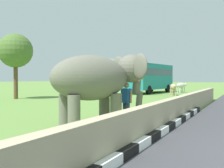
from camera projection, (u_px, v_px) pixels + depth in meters
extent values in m
cube|color=white|center=(109.00, 164.00, 5.16)|extent=(0.90, 0.20, 0.24)
cube|color=black|center=(128.00, 152.00, 5.95)|extent=(0.90, 0.20, 0.24)
cube|color=white|center=(142.00, 144.00, 6.75)|extent=(0.90, 0.20, 0.24)
cube|color=black|center=(153.00, 137.00, 7.55)|extent=(0.90, 0.20, 0.24)
cube|color=white|center=(162.00, 131.00, 8.34)|extent=(0.90, 0.20, 0.24)
cube|color=black|center=(170.00, 127.00, 9.14)|extent=(0.90, 0.20, 0.24)
cube|color=white|center=(176.00, 123.00, 9.94)|extent=(0.90, 0.20, 0.24)
cube|color=black|center=(181.00, 119.00, 10.73)|extent=(0.90, 0.20, 0.24)
cube|color=white|center=(186.00, 116.00, 11.53)|extent=(0.90, 0.20, 0.24)
cube|color=black|center=(190.00, 114.00, 12.33)|extent=(0.90, 0.20, 0.24)
cube|color=white|center=(193.00, 112.00, 13.12)|extent=(0.90, 0.20, 0.24)
cube|color=black|center=(197.00, 110.00, 13.92)|extent=(0.90, 0.20, 0.24)
cube|color=tan|center=(162.00, 115.00, 9.36)|extent=(28.00, 0.36, 1.00)
cylinder|color=#69685A|center=(104.00, 108.00, 10.57)|extent=(0.44, 0.44, 1.24)
cylinder|color=#69685A|center=(116.00, 110.00, 9.80)|extent=(0.44, 0.44, 1.24)
cylinder|color=#69685A|center=(65.00, 110.00, 9.70)|extent=(0.44, 0.44, 1.24)
cylinder|color=#69685A|center=(74.00, 113.00, 8.93)|extent=(0.44, 0.44, 1.24)
ellipsoid|color=#69685A|center=(90.00, 78.00, 9.72)|extent=(3.48, 2.98, 1.70)
sphere|color=#69685A|center=(131.00, 69.00, 10.67)|extent=(1.16, 1.16, 1.16)
ellipsoid|color=#D84C8C|center=(137.00, 65.00, 10.82)|extent=(0.64, 0.73, 0.44)
ellipsoid|color=#69685A|center=(118.00, 68.00, 11.26)|extent=(0.67, 0.89, 1.00)
ellipsoid|color=#69685A|center=(140.00, 67.00, 9.93)|extent=(0.67, 0.89, 1.00)
cylinder|color=#69685A|center=(137.00, 82.00, 10.83)|extent=(0.53, 0.57, 0.99)
cylinder|color=#69685A|center=(139.00, 101.00, 10.91)|extent=(0.42, 0.45, 0.83)
cone|color=beige|center=(132.00, 79.00, 11.04)|extent=(0.41, 0.56, 0.22)
cone|color=beige|center=(140.00, 79.00, 10.56)|extent=(0.41, 0.56, 0.22)
cylinder|color=navy|center=(125.00, 112.00, 10.72)|extent=(0.15, 0.15, 0.82)
cylinder|color=navy|center=(128.00, 113.00, 10.57)|extent=(0.15, 0.15, 0.82)
cube|color=#1E59B2|center=(126.00, 96.00, 10.63)|extent=(0.37, 0.46, 0.58)
cylinder|color=#9E7251|center=(122.00, 96.00, 10.82)|extent=(0.14, 0.17, 0.53)
cylinder|color=#9E7251|center=(131.00, 97.00, 10.44)|extent=(0.13, 0.15, 0.52)
sphere|color=#9E7251|center=(126.00, 85.00, 10.62)|extent=(0.23, 0.23, 0.23)
cube|color=teal|center=(150.00, 77.00, 31.73)|extent=(8.89, 3.39, 3.00)
cube|color=#3F5160|center=(150.00, 72.00, 31.72)|extent=(8.21, 3.36, 0.76)
cylinder|color=black|center=(151.00, 88.00, 34.71)|extent=(1.03, 0.40, 1.00)
cylinder|color=black|center=(167.00, 88.00, 33.44)|extent=(1.03, 0.40, 1.00)
cylinder|color=black|center=(131.00, 89.00, 30.09)|extent=(1.03, 0.40, 1.00)
cylinder|color=black|center=(149.00, 90.00, 28.82)|extent=(1.03, 0.40, 1.00)
cylinder|color=tan|center=(176.00, 93.00, 26.92)|extent=(0.12, 0.12, 0.65)
cylinder|color=tan|center=(172.00, 93.00, 26.94)|extent=(0.12, 0.12, 0.65)
cylinder|color=tan|center=(174.00, 92.00, 27.82)|extent=(0.12, 0.12, 0.65)
cylinder|color=tan|center=(171.00, 92.00, 27.84)|extent=(0.12, 0.12, 0.65)
ellipsoid|color=tan|center=(173.00, 87.00, 27.37)|extent=(1.61, 1.17, 0.66)
ellipsoid|color=tan|center=(175.00, 86.00, 26.44)|extent=(0.47, 0.40, 0.32)
cylinder|color=beige|center=(182.00, 90.00, 33.08)|extent=(0.12, 0.12, 0.65)
cylinder|color=beige|center=(184.00, 90.00, 32.79)|extent=(0.12, 0.12, 0.65)
cylinder|color=beige|center=(177.00, 90.00, 32.55)|extent=(0.12, 0.12, 0.65)
cylinder|color=beige|center=(180.00, 90.00, 32.26)|extent=(0.12, 0.12, 0.65)
ellipsoid|color=beige|center=(181.00, 85.00, 32.66)|extent=(1.61, 1.20, 0.66)
ellipsoid|color=beige|center=(186.00, 85.00, 33.21)|extent=(0.47, 0.41, 0.32)
cylinder|color=brown|center=(16.00, 79.00, 22.72)|extent=(0.36, 0.36, 3.41)
sphere|color=#4A692E|center=(15.00, 51.00, 22.67)|extent=(2.98, 2.98, 2.98)
ellipsoid|color=slate|center=(106.00, 85.00, 71.01)|extent=(29.45, 23.56, 14.26)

